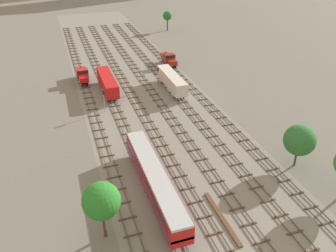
# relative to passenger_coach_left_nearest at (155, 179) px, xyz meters

# --- Properties ---
(ground_plane) EXTENTS (480.00, 480.00, 0.00)m
(ground_plane) POSITION_rel_passenger_coach_left_nearest_xyz_m (7.18, 38.97, -2.61)
(ground_plane) COLOR slate
(ballast_bed) EXTENTS (27.93, 176.00, 0.01)m
(ballast_bed) POSITION_rel_passenger_coach_left_nearest_xyz_m (7.18, 38.97, -2.61)
(ballast_bed) COLOR gray
(ballast_bed) RESTS_ON ground
(track_far_left) EXTENTS (2.40, 126.00, 0.29)m
(track_far_left) POSITION_rel_passenger_coach_left_nearest_xyz_m (-4.79, 39.97, -2.48)
(track_far_left) COLOR #47382D
(track_far_left) RESTS_ON ground
(track_left) EXTENTS (2.40, 126.00, 0.29)m
(track_left) POSITION_rel_passenger_coach_left_nearest_xyz_m (0.00, 39.97, -2.48)
(track_left) COLOR #47382D
(track_left) RESTS_ON ground
(track_centre_left) EXTENTS (2.40, 126.00, 0.29)m
(track_centre_left) POSITION_rel_passenger_coach_left_nearest_xyz_m (4.79, 39.97, -2.48)
(track_centre_left) COLOR #47382D
(track_centre_left) RESTS_ON ground
(track_centre) EXTENTS (2.40, 126.00, 0.29)m
(track_centre) POSITION_rel_passenger_coach_left_nearest_xyz_m (9.57, 39.97, -2.48)
(track_centre) COLOR #47382D
(track_centre) RESTS_ON ground
(track_centre_right) EXTENTS (2.40, 126.00, 0.29)m
(track_centre_right) POSITION_rel_passenger_coach_left_nearest_xyz_m (14.36, 39.97, -2.48)
(track_centre_right) COLOR #47382D
(track_centre_right) RESTS_ON ground
(track_right) EXTENTS (2.40, 126.00, 0.29)m
(track_right) POSITION_rel_passenger_coach_left_nearest_xyz_m (19.14, 39.97, -2.48)
(track_right) COLOR #47382D
(track_right) RESTS_ON ground
(passenger_coach_left_nearest) EXTENTS (2.96, 22.00, 3.80)m
(passenger_coach_left_nearest) POSITION_rel_passenger_coach_left_nearest_xyz_m (0.00, 0.00, 0.00)
(passenger_coach_left_nearest) COLOR red
(passenger_coach_left_nearest) RESTS_ON ground
(freight_boxcar_centre_right_near) EXTENTS (2.87, 14.00, 3.60)m
(freight_boxcar_centre_right_near) POSITION_rel_passenger_coach_left_nearest_xyz_m (14.36, 33.83, -0.16)
(freight_boxcar_centre_right_near) COLOR beige
(freight_boxcar_centre_right_near) RESTS_ON ground
(freight_boxcar_left_mid) EXTENTS (2.87, 14.00, 3.60)m
(freight_boxcar_left_mid) POSITION_rel_passenger_coach_left_nearest_xyz_m (0.01, 37.49, -0.16)
(freight_boxcar_left_mid) COLOR red
(freight_boxcar_left_mid) RESTS_ON ground
(shunter_loco_far_left_midfar) EXTENTS (2.74, 8.46, 3.10)m
(shunter_loco_far_left_midfar) POSITION_rel_passenger_coach_left_nearest_xyz_m (-4.79, 45.74, -0.60)
(shunter_loco_far_left_midfar) COLOR red
(shunter_loco_far_left_midfar) RESTS_ON ground
(shunter_loco_right_far) EXTENTS (2.74, 8.46, 3.10)m
(shunter_loco_right_far) POSITION_rel_passenger_coach_left_nearest_xyz_m (19.14, 50.00, -0.60)
(shunter_loco_right_far) COLOR maroon
(shunter_loco_right_far) RESTS_ON ground
(signal_post_nearest) EXTENTS (0.28, 0.47, 4.76)m
(signal_post_nearest) POSITION_rel_passenger_coach_left_nearest_xyz_m (11.96, 36.98, 0.44)
(signal_post_nearest) COLOR gray
(signal_post_nearest) RESTS_ON ground
(signal_post_near) EXTENTS (0.28, 0.47, 4.88)m
(signal_post_near) POSITION_rel_passenger_coach_left_nearest_xyz_m (-2.39, 27.70, 0.51)
(signal_post_near) COLOR gray
(signal_post_near) RESTS_ON ground
(lineside_tree_0) EXTENTS (4.53, 4.53, 7.94)m
(lineside_tree_0) POSITION_rel_passenger_coach_left_nearest_xyz_m (-7.97, -5.48, 3.04)
(lineside_tree_0) COLOR #4C331E
(lineside_tree_0) RESTS_ON ground
(lineside_tree_1) EXTENTS (4.92, 4.92, 7.23)m
(lineside_tree_1) POSITION_rel_passenger_coach_left_nearest_xyz_m (23.03, -0.62, 2.15)
(lineside_tree_1) COLOR #4C331E
(lineside_tree_1) RESTS_ON ground
(lineside_tree_2) EXTENTS (3.31, 3.31, 7.01)m
(lineside_tree_2) POSITION_rel_passenger_coach_left_nearest_xyz_m (31.02, 86.55, 2.66)
(lineside_tree_2) COLOR #4C331E
(lineside_tree_2) RESTS_ON ground
(spare_rail_bundle) EXTENTS (0.60, 10.00, 0.24)m
(spare_rail_bundle) POSITION_rel_passenger_coach_left_nearest_xyz_m (6.88, -7.41, -2.49)
(spare_rail_bundle) COLOR brown
(spare_rail_bundle) RESTS_ON ground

